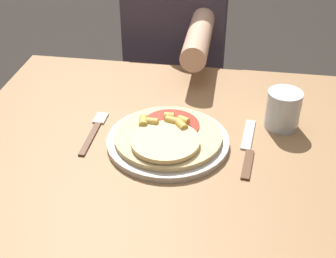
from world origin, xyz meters
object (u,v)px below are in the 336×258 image
Objects in this scene: plate at (168,141)px; drinking_glass at (283,110)px; dining_table at (157,201)px; pizza at (167,136)px; knife at (248,148)px; person_diner at (177,58)px; fork at (95,130)px.

plate is 0.28m from drinking_glass.
dining_table is 10.12× the size of drinking_glass.
dining_table is 0.16m from pizza.
knife is (0.18, 0.01, -0.00)m from plate.
pizza is 0.21× the size of person_diner.
pizza is (0.02, 0.05, 0.16)m from dining_table.
drinking_glass reaches higher than knife.
fork is (-0.18, 0.02, -0.00)m from plate.
drinking_glass is at bearing -59.02° from person_diner.
person_diner is at bearing 94.32° from dining_table.
fork is 0.15× the size of person_diner.
pizza is at bearing -9.35° from fork.
person_diner is (0.11, 0.63, -0.10)m from fork.
pizza is 2.62× the size of drinking_glass.
plate reaches higher than fork.
plate is at bearing -83.71° from person_diner.
fork is 1.91× the size of drinking_glass.
fork is at bearing 170.65° from pizza.
dining_table is 0.71m from person_diner.
dining_table is at bearing -110.32° from plate.
plate is 0.24× the size of person_diner.
dining_table is 0.36m from drinking_glass.
dining_table is at bearing -25.41° from fork.
drinking_glass is at bearing 54.56° from knife.
fork is 0.65m from person_diner.
drinking_glass is (0.27, 0.16, 0.18)m from dining_table.
plate is 1.14× the size of pizza.
fork is 0.44m from drinking_glass.
plate is 1.24× the size of knife.
person_diner is (-0.25, 0.65, -0.10)m from knife.
person_diner is (-0.32, 0.54, -0.15)m from drinking_glass.
person_diner reaches higher than pizza.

